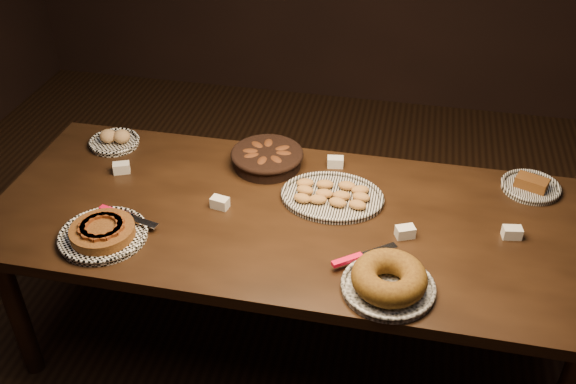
% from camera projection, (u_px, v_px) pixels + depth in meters
% --- Properties ---
extents(ground, '(5.00, 5.00, 0.00)m').
position_uv_depth(ground, '(290.00, 341.00, 2.99)').
color(ground, black).
rests_on(ground, ground).
extents(buffet_table, '(2.40, 1.00, 0.75)m').
position_uv_depth(buffet_table, '(290.00, 228.00, 2.59)').
color(buffet_table, black).
rests_on(buffet_table, ground).
extents(apple_tart_plate, '(0.36, 0.34, 0.06)m').
position_uv_depth(apple_tart_plate, '(103.00, 233.00, 2.42)').
color(apple_tart_plate, white).
rests_on(apple_tart_plate, buffet_table).
extents(madeleine_platter, '(0.42, 0.34, 0.05)m').
position_uv_depth(madeleine_platter, '(332.00, 196.00, 2.62)').
color(madeleine_platter, black).
rests_on(madeleine_platter, buffet_table).
extents(bundt_cake_plate, '(0.37, 0.39, 0.10)m').
position_uv_depth(bundt_cake_plate, '(389.00, 280.00, 2.18)').
color(bundt_cake_plate, black).
rests_on(bundt_cake_plate, buffet_table).
extents(croissant_basket, '(0.33, 0.33, 0.08)m').
position_uv_depth(croissant_basket, '(267.00, 157.00, 2.81)').
color(croissant_basket, black).
rests_on(croissant_basket, buffet_table).
extents(bread_roll_plate, '(0.23, 0.23, 0.07)m').
position_uv_depth(bread_roll_plate, '(115.00, 140.00, 2.96)').
color(bread_roll_plate, white).
rests_on(bread_roll_plate, buffet_table).
extents(loaf_plate, '(0.24, 0.24, 0.06)m').
position_uv_depth(loaf_plate, '(531.00, 186.00, 2.67)').
color(loaf_plate, black).
rests_on(loaf_plate, buffet_table).
extents(tent_cards, '(1.71, 0.49, 0.04)m').
position_uv_depth(tent_cards, '(313.00, 197.00, 2.60)').
color(tent_cards, white).
rests_on(tent_cards, buffet_table).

